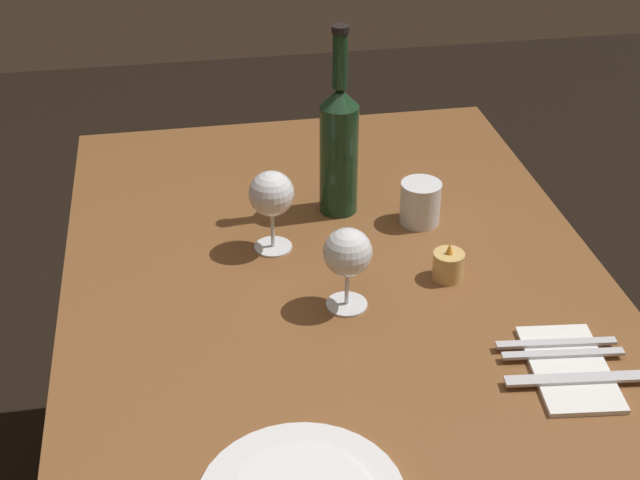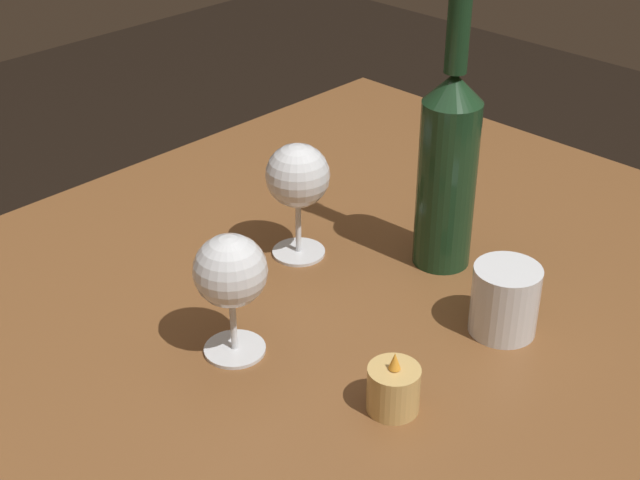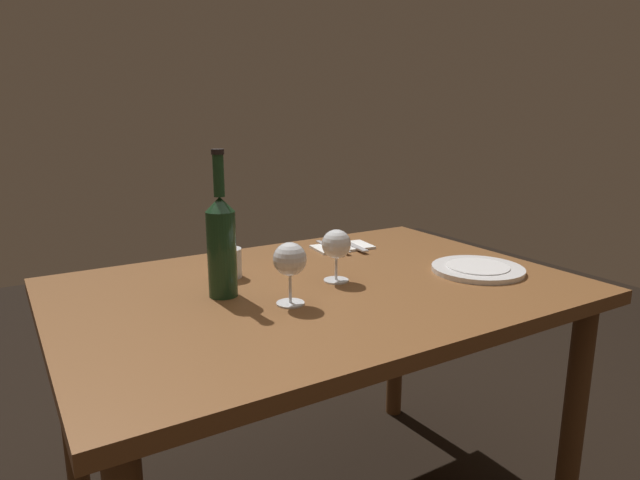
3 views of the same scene
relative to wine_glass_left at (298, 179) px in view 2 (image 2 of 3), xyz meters
name	(u,v)px [view 2 (image 2 of 3)]	position (x,y,z in m)	size (l,w,h in m)	color
dining_table	(274,392)	(0.13, 0.09, -0.19)	(1.30, 0.90, 0.74)	brown
wine_glass_left	(298,179)	(0.00, 0.00, 0.00)	(0.08, 0.08, 0.15)	white
wine_glass_right	(228,273)	(0.19, 0.09, -0.01)	(0.08, 0.08, 0.14)	white
wine_bottle	(448,163)	(-0.11, 0.14, 0.03)	(0.07, 0.07, 0.35)	#19381E
water_tumbler	(504,303)	(-0.04, 0.27, -0.07)	(0.07, 0.07, 0.08)	white
votive_candle	(393,390)	(0.14, 0.27, -0.08)	(0.05, 0.05, 0.07)	#DBB266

